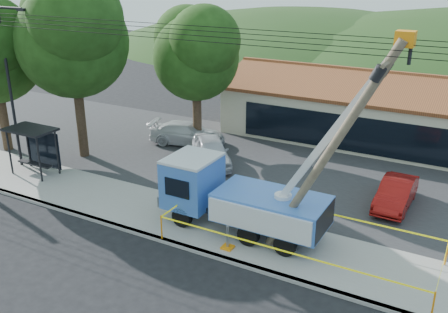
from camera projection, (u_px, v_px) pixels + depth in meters
ground at (173, 281)px, 18.44m from camera, size 120.00×120.00×0.00m
curb at (202, 252)px, 20.13m from camera, size 60.00×0.25×0.15m
sidewalk at (225, 232)px, 21.68m from camera, size 60.00×4.00×0.15m
parking_lot at (293, 171)px, 28.22m from camera, size 60.00×12.00×0.10m
strip_mall at (398, 115)px, 32.27m from camera, size 22.50×8.53×4.67m
streetlight at (11, 77)px, 26.88m from camera, size 2.13×0.22×9.00m
tree_west_near at (71, 31)px, 27.73m from camera, size 7.56×6.72×10.80m
tree_lot at (196, 49)px, 30.01m from camera, size 6.30×5.60×8.94m
hill_west at (307, 49)px, 70.16m from camera, size 78.40×56.00×28.00m
utility_truck at (239, 195)px, 21.31m from camera, size 9.80×3.90×8.81m
leaning_pole at (334, 144)px, 17.91m from camera, size 4.61×1.82×8.70m
bus_shelter at (34, 140)px, 27.06m from camera, size 2.71×1.67×2.61m
caution_tape at (298, 234)px, 19.78m from camera, size 10.72×3.72×1.08m
car_silver at (211, 165)px, 29.15m from camera, size 4.41×4.79×1.59m
car_red at (394, 208)px, 23.99m from camera, size 1.47×4.07×1.34m
car_white at (188, 145)px, 32.40m from camera, size 5.24×3.16×1.42m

